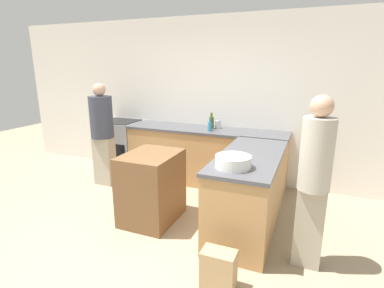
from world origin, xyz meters
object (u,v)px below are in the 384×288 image
(island_table, at_px, (152,187))
(person_at_peninsula, at_px, (314,177))
(dish_soap_bottle, at_px, (210,126))
(mixing_bowl, at_px, (233,162))
(vinegar_bottle_clear, at_px, (218,124))
(person_by_range, at_px, (102,131))
(paper_bag, at_px, (218,270))
(olive_oil_bottle, at_px, (211,122))
(range_oven, at_px, (121,146))

(island_table, distance_m, person_at_peninsula, 1.94)
(dish_soap_bottle, bearing_deg, mixing_bowl, -63.11)
(vinegar_bottle_clear, bearing_deg, person_by_range, -155.08)
(person_by_range, distance_m, paper_bag, 3.04)
(dish_soap_bottle, height_order, paper_bag, dish_soap_bottle)
(dish_soap_bottle, bearing_deg, person_at_peninsula, -44.67)
(mixing_bowl, relative_size, person_at_peninsula, 0.22)
(olive_oil_bottle, bearing_deg, paper_bag, -69.41)
(mixing_bowl, distance_m, person_at_peninsula, 0.77)
(person_at_peninsula, bearing_deg, person_by_range, 163.04)
(island_table, bearing_deg, range_oven, 135.71)
(person_at_peninsula, relative_size, paper_bag, 4.61)
(olive_oil_bottle, bearing_deg, person_by_range, -155.62)
(dish_soap_bottle, bearing_deg, paper_bag, -68.68)
(range_oven, xyz_separation_m, olive_oil_bottle, (1.75, 0.04, 0.56))
(dish_soap_bottle, relative_size, person_by_range, 0.11)
(dish_soap_bottle, distance_m, olive_oil_bottle, 0.17)
(vinegar_bottle_clear, distance_m, olive_oil_bottle, 0.12)
(paper_bag, bearing_deg, vinegar_bottle_clear, 108.12)
(paper_bag, bearing_deg, range_oven, 138.84)
(mixing_bowl, height_order, person_at_peninsula, person_at_peninsula)
(olive_oil_bottle, distance_m, person_at_peninsula, 2.32)
(dish_soap_bottle, xyz_separation_m, vinegar_bottle_clear, (0.06, 0.22, -0.00))
(olive_oil_bottle, xyz_separation_m, person_at_peninsula, (1.58, -1.69, -0.10))
(person_by_range, xyz_separation_m, person_at_peninsula, (3.18, -0.97, 0.03))
(vinegar_bottle_clear, relative_size, person_at_peninsula, 0.11)
(olive_oil_bottle, bearing_deg, range_oven, -178.70)
(person_by_range, bearing_deg, dish_soap_bottle, 19.10)
(person_by_range, bearing_deg, olive_oil_bottle, 24.38)
(mixing_bowl, bearing_deg, person_by_range, 157.74)
(range_oven, height_order, olive_oil_bottle, olive_oil_bottle)
(mixing_bowl, relative_size, dish_soap_bottle, 1.92)
(person_at_peninsula, height_order, paper_bag, person_at_peninsula)
(mixing_bowl, relative_size, olive_oil_bottle, 1.40)
(range_oven, xyz_separation_m, island_table, (1.47, -1.43, -0.03))
(olive_oil_bottle, relative_size, person_at_peninsula, 0.16)
(island_table, distance_m, mixing_bowl, 1.25)
(range_oven, xyz_separation_m, paper_bag, (2.63, -2.30, -0.28))
(range_oven, bearing_deg, dish_soap_bottle, -3.90)
(person_by_range, bearing_deg, range_oven, 102.40)
(vinegar_bottle_clear, xyz_separation_m, paper_bag, (0.78, -2.40, -0.81))
(dish_soap_bottle, bearing_deg, vinegar_bottle_clear, 73.88)
(person_by_range, relative_size, person_at_peninsula, 0.98)
(dish_soap_bottle, xyz_separation_m, person_by_range, (-1.63, -0.56, -0.11))
(olive_oil_bottle, distance_m, person_by_range, 1.76)
(person_at_peninsula, bearing_deg, dish_soap_bottle, 135.33)
(vinegar_bottle_clear, height_order, person_by_range, person_by_range)
(island_table, xyz_separation_m, mixing_bowl, (1.10, -0.24, 0.55))
(dish_soap_bottle, relative_size, person_at_peninsula, 0.11)
(island_table, relative_size, person_by_range, 0.53)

